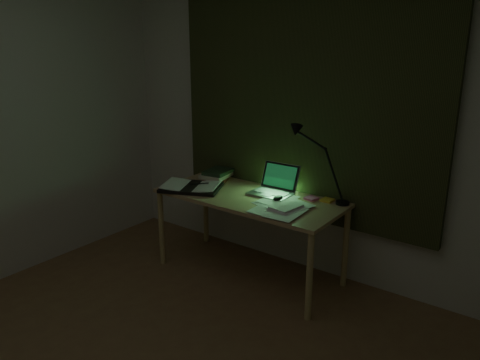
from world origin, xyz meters
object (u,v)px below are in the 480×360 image
Objects in this scene: open_textbook at (191,187)px; desk_lamp at (345,168)px; desk at (249,236)px; loose_papers at (281,205)px; laptop at (271,181)px; book_stack at (217,175)px.

desk_lamp is (1.13, 0.39, 0.25)m from open_textbook.
desk_lamp reaches higher than desk.
loose_papers is (0.80, 0.08, -0.01)m from open_textbook.
desk_lamp is (0.54, 0.14, 0.16)m from laptop.
laptop is (0.11, 0.12, 0.45)m from desk.
laptop is 0.78× the size of open_textbook.
book_stack reaches higher than open_textbook.
desk is at bearing -20.92° from book_stack.
laptop is 0.66× the size of desk_lamp.
loose_papers is 0.68× the size of desk_lamp.
book_stack is at bearing -161.18° from desk_lamp.
desk_lamp is at bearing -5.45° from open_textbook.
book_stack is 1.14m from desk_lamp.
open_textbook is 1.89× the size of book_stack.
book_stack is (0.02, 0.31, 0.03)m from open_textbook.
desk is 0.62m from book_stack.
desk is 0.47m from laptop.
book_stack is (-0.57, 0.06, -0.07)m from laptop.
laptop is at bearing -151.12° from desk_lamp.
desk is 2.67× the size of desk_lamp.
desk_lamp is at bearing 21.25° from desk.
loose_papers is at bearing -122.16° from desk_lamp.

